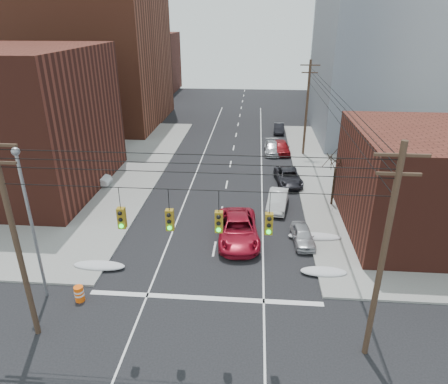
% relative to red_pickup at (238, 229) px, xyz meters
% --- Properties ---
extents(building_brick_tall, '(24.00, 20.00, 30.00)m').
position_rel_red_pickup_xyz_m(building_brick_tall, '(-25.62, 34.59, 14.11)').
color(building_brick_tall, brown).
rests_on(building_brick_tall, ground).
extents(building_brick_far, '(22.00, 18.00, 12.00)m').
position_rel_red_pickup_xyz_m(building_brick_far, '(-27.62, 60.59, 5.11)').
color(building_brick_far, '#4C1F16').
rests_on(building_brick_far, ground).
extents(building_office, '(22.00, 20.00, 25.00)m').
position_rel_red_pickup_xyz_m(building_office, '(20.38, 30.59, 11.61)').
color(building_office, gray).
rests_on(building_office, ground).
extents(building_glass, '(20.00, 18.00, 22.00)m').
position_rel_red_pickup_xyz_m(building_glass, '(22.38, 56.59, 10.11)').
color(building_glass, gray).
rests_on(building_glass, ground).
extents(utility_pole_left, '(2.20, 0.28, 11.00)m').
position_rel_red_pickup_xyz_m(utility_pole_left, '(-10.12, -10.41, 4.90)').
color(utility_pole_left, '#473323').
rests_on(utility_pole_left, ground).
extents(utility_pole_right, '(2.20, 0.28, 11.00)m').
position_rel_red_pickup_xyz_m(utility_pole_right, '(6.88, -10.41, 4.90)').
color(utility_pole_right, '#473323').
rests_on(utility_pole_right, ground).
extents(utility_pole_far, '(2.20, 0.28, 11.00)m').
position_rel_red_pickup_xyz_m(utility_pole_far, '(6.88, 20.59, 4.90)').
color(utility_pole_far, '#473323').
rests_on(utility_pole_far, ground).
extents(traffic_signals, '(17.00, 0.42, 2.02)m').
position_rel_red_pickup_xyz_m(traffic_signals, '(-1.53, -10.44, 6.28)').
color(traffic_signals, black).
rests_on(traffic_signals, ground).
extents(street_light, '(0.44, 0.44, 9.32)m').
position_rel_red_pickup_xyz_m(street_light, '(-11.12, -7.41, 4.65)').
color(street_light, gray).
rests_on(street_light, ground).
extents(bare_tree, '(2.09, 2.20, 4.93)m').
position_rel_red_pickup_xyz_m(bare_tree, '(7.96, 6.59, 1.43)').
color(bare_tree, black).
rests_on(bare_tree, ground).
extents(snow_nw, '(3.50, 1.08, 0.42)m').
position_rel_red_pickup_xyz_m(snow_nw, '(-9.02, -4.41, -0.68)').
color(snow_nw, silver).
rests_on(snow_nw, ground).
extents(snow_ne, '(3.00, 1.08, 0.42)m').
position_rel_red_pickup_xyz_m(snow_ne, '(5.78, -3.91, -0.68)').
color(snow_ne, silver).
rests_on(snow_ne, ground).
extents(snow_east_far, '(4.00, 1.08, 0.42)m').
position_rel_red_pickup_xyz_m(snow_east_far, '(5.78, 0.59, -0.68)').
color(snow_east_far, silver).
rests_on(snow_east_far, ground).
extents(red_pickup, '(3.56, 6.65, 1.78)m').
position_rel_red_pickup_xyz_m(red_pickup, '(0.00, 0.00, 0.00)').
color(red_pickup, maroon).
rests_on(red_pickup, ground).
extents(parked_car_a, '(1.80, 3.80, 1.25)m').
position_rel_red_pickup_xyz_m(parked_car_a, '(4.78, -0.06, -0.26)').
color(parked_car_a, '#B4B4B9').
rests_on(parked_car_a, ground).
extents(parked_car_b, '(2.18, 4.68, 1.48)m').
position_rel_red_pickup_xyz_m(parked_car_b, '(3.18, 5.64, -0.15)').
color(parked_car_b, silver).
rests_on(parked_car_b, ground).
extents(parked_car_c, '(2.88, 5.31, 1.41)m').
position_rel_red_pickup_xyz_m(parked_car_c, '(4.47, 11.31, -0.18)').
color(parked_car_c, black).
rests_on(parked_car_c, ground).
extents(parked_car_d, '(1.90, 4.64, 1.34)m').
position_rel_red_pickup_xyz_m(parked_car_d, '(3.18, 20.84, -0.22)').
color(parked_car_d, '#AAABAF').
rests_on(parked_car_d, ground).
extents(parked_car_e, '(2.21, 4.63, 1.53)m').
position_rel_red_pickup_xyz_m(parked_car_e, '(4.28, 20.93, -0.12)').
color(parked_car_e, maroon).
rests_on(parked_car_e, ground).
extents(parked_car_f, '(1.60, 4.11, 1.33)m').
position_rel_red_pickup_xyz_m(parked_car_f, '(4.39, 30.18, -0.22)').
color(parked_car_f, black).
rests_on(parked_car_f, ground).
extents(lot_car_a, '(4.29, 1.59, 1.40)m').
position_rel_red_pickup_xyz_m(lot_car_a, '(-15.05, 9.07, -0.04)').
color(lot_car_a, silver).
rests_on(lot_car_a, sidewalk_nw).
extents(lot_car_b, '(5.40, 2.57, 1.49)m').
position_rel_red_pickup_xyz_m(lot_car_b, '(-16.78, 15.81, 0.01)').
color(lot_car_b, '#A9A9AE').
rests_on(lot_car_b, sidewalk_nw).
extents(lot_car_c, '(4.50, 2.81, 1.22)m').
position_rel_red_pickup_xyz_m(lot_car_c, '(-21.24, 10.34, -0.13)').
color(lot_car_c, black).
rests_on(lot_car_c, sidewalk_nw).
extents(lot_car_d, '(4.35, 2.79, 1.38)m').
position_rel_red_pickup_xyz_m(lot_car_d, '(-20.23, 12.77, -0.05)').
color(lot_car_d, '#BBBAC0').
rests_on(lot_car_d, sidewalk_nw).
extents(construction_barrel, '(0.73, 0.73, 0.98)m').
position_rel_red_pickup_xyz_m(construction_barrel, '(-8.95, -7.71, -0.38)').
color(construction_barrel, '#FF5B0D').
rests_on(construction_barrel, ground).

